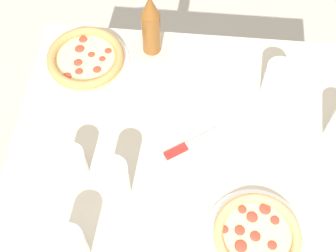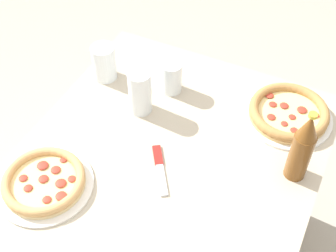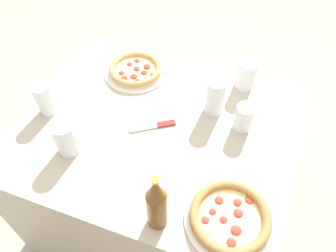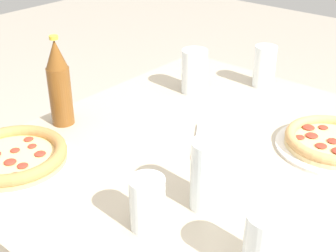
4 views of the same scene
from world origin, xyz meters
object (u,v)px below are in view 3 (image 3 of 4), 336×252
at_px(pizza_pepperoni, 230,217).
at_px(glass_cola, 66,140).
at_px(glass_water, 45,101).
at_px(beer_bottle, 157,203).
at_px(pizza_veggie, 136,70).
at_px(glass_orange_juice, 246,76).
at_px(knife, 155,126).
at_px(glass_red_wine, 243,119).
at_px(glass_iced_tea, 215,97).

distance_m(pizza_pepperoni, glass_cola, 0.62).
distance_m(glass_water, beer_bottle, 0.66).
height_order(pizza_veggie, pizza_pepperoni, pizza_pepperoni).
xyz_separation_m(pizza_veggie, glass_orange_juice, (-0.48, -0.08, 0.04)).
bearing_deg(beer_bottle, glass_orange_juice, -100.16).
distance_m(pizza_veggie, knife, 0.33).
bearing_deg(glass_orange_juice, glass_red_wine, 99.65).
height_order(glass_iced_tea, glass_cola, glass_iced_tea).
distance_m(glass_red_wine, glass_cola, 0.66).
height_order(pizza_pepperoni, beer_bottle, beer_bottle).
xyz_separation_m(pizza_veggie, knife, (-0.20, 0.27, -0.02)).
relative_size(glass_iced_tea, beer_bottle, 0.61).
bearing_deg(pizza_veggie, glass_orange_juice, -169.98).
distance_m(glass_cola, beer_bottle, 0.44).
bearing_deg(glass_cola, knife, -139.76).
relative_size(pizza_pepperoni, glass_orange_juice, 2.23).
bearing_deg(glass_red_wine, glass_cola, 29.77).
distance_m(glass_water, glass_iced_tea, 0.67).
height_order(beer_bottle, knife, beer_bottle).
xyz_separation_m(glass_orange_juice, glass_cola, (0.53, 0.57, 0.00)).
distance_m(pizza_veggie, glass_water, 0.42).
relative_size(glass_red_wine, knife, 0.68).
height_order(glass_orange_juice, glass_cola, glass_cola).
bearing_deg(glass_cola, glass_orange_juice, -133.32).
bearing_deg(glass_cola, glass_water, -37.85).
bearing_deg(glass_red_wine, pizza_pepperoni, 96.28).
xyz_separation_m(glass_water, beer_bottle, (-0.59, 0.29, 0.06)).
bearing_deg(glass_orange_juice, pizza_veggie, 10.02).
bearing_deg(knife, glass_iced_tea, -139.43).
bearing_deg(glass_iced_tea, glass_orange_juice, -115.29).
bearing_deg(glass_iced_tea, knife, 40.57).
bearing_deg(knife, glass_cola, 40.24).
height_order(pizza_veggie, glass_orange_juice, glass_orange_juice).
bearing_deg(glass_cola, pizza_veggie, -96.46).
height_order(glass_water, glass_iced_tea, glass_iced_tea).
bearing_deg(glass_orange_juice, knife, 51.42).
height_order(glass_red_wine, glass_orange_juice, glass_orange_juice).
distance_m(glass_red_wine, glass_orange_juice, 0.24).
distance_m(pizza_pepperoni, knife, 0.46).
xyz_separation_m(glass_iced_tea, knife, (0.19, 0.16, -0.07)).
bearing_deg(pizza_veggie, knife, 126.70).
height_order(glass_cola, beer_bottle, beer_bottle).
relative_size(glass_orange_juice, knife, 0.78).
relative_size(pizza_veggie, glass_water, 2.07).
bearing_deg(beer_bottle, glass_red_wine, -109.47).
relative_size(glass_cola, knife, 0.84).
distance_m(pizza_pepperoni, glass_red_wine, 0.40).
bearing_deg(pizza_pepperoni, glass_cola, -6.28).
bearing_deg(glass_red_wine, beer_bottle, 70.53).
bearing_deg(beer_bottle, knife, -67.15).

